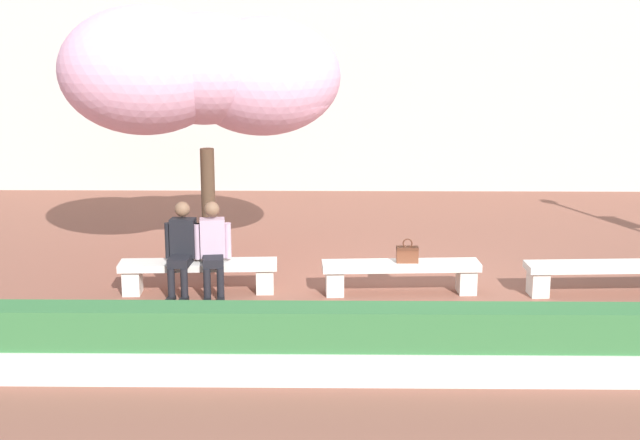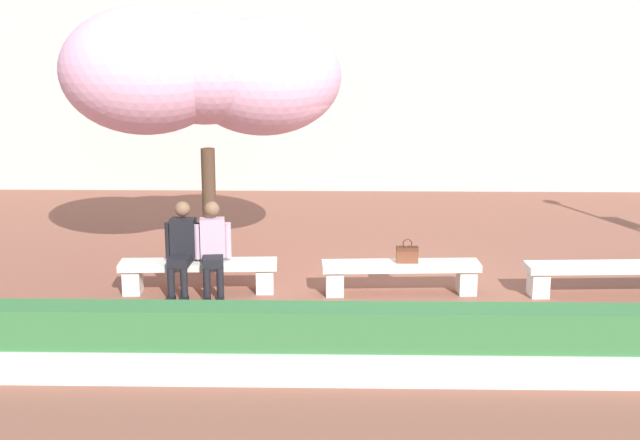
{
  "view_description": "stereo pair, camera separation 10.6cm",
  "coord_description": "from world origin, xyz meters",
  "px_view_note": "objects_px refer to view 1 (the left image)",
  "views": [
    {
      "loc": [
        -0.97,
        -11.87,
        3.79
      ],
      "look_at": [
        -1.12,
        0.2,
        1.0
      ],
      "focal_mm": 50.0,
      "sensor_mm": 36.0,
      "label": 1
    },
    {
      "loc": [
        -0.86,
        -11.86,
        3.79
      ],
      "look_at": [
        -1.12,
        0.2,
        1.0
      ],
      "focal_mm": 50.0,
      "sensor_mm": 36.0,
      "label": 2
    }
  ],
  "objects_px": {
    "stone_bench_center": "(604,272)",
    "cherry_tree_main": "(203,72)",
    "person_seated_right": "(213,245)",
    "person_seated_left": "(182,245)",
    "handbag": "(407,253)",
    "stone_bench_near_west": "(401,272)",
    "stone_bench_west_end": "(199,271)"
  },
  "relations": [
    {
      "from": "person_seated_left",
      "to": "person_seated_right",
      "type": "relative_size",
      "value": 1.0
    },
    {
      "from": "handbag",
      "to": "cherry_tree_main",
      "type": "height_order",
      "value": "cherry_tree_main"
    },
    {
      "from": "stone_bench_west_end",
      "to": "person_seated_left",
      "type": "distance_m",
      "value": 0.44
    },
    {
      "from": "person_seated_left",
      "to": "cherry_tree_main",
      "type": "bearing_deg",
      "value": 82.95
    },
    {
      "from": "person_seated_right",
      "to": "cherry_tree_main",
      "type": "relative_size",
      "value": 0.32
    },
    {
      "from": "handbag",
      "to": "cherry_tree_main",
      "type": "distance_m",
      "value": 4.0
    },
    {
      "from": "handbag",
      "to": "cherry_tree_main",
      "type": "bearing_deg",
      "value": 156.54
    },
    {
      "from": "person_seated_right",
      "to": "handbag",
      "type": "distance_m",
      "value": 2.68
    },
    {
      "from": "stone_bench_center",
      "to": "person_seated_right",
      "type": "distance_m",
      "value": 5.42
    },
    {
      "from": "person_seated_left",
      "to": "person_seated_right",
      "type": "distance_m",
      "value": 0.43
    },
    {
      "from": "person_seated_left",
      "to": "handbag",
      "type": "height_order",
      "value": "person_seated_left"
    },
    {
      "from": "person_seated_right",
      "to": "cherry_tree_main",
      "type": "distance_m",
      "value": 2.64
    },
    {
      "from": "stone_bench_west_end",
      "to": "cherry_tree_main",
      "type": "distance_m",
      "value": 2.94
    },
    {
      "from": "person_seated_right",
      "to": "person_seated_left",
      "type": "bearing_deg",
      "value": -179.94
    },
    {
      "from": "stone_bench_center",
      "to": "handbag",
      "type": "xyz_separation_m",
      "value": [
        -2.73,
        0.0,
        0.27
      ]
    },
    {
      "from": "stone_bench_center",
      "to": "cherry_tree_main",
      "type": "xyz_separation_m",
      "value": [
        -5.67,
        1.28,
        2.65
      ]
    },
    {
      "from": "stone_bench_west_end",
      "to": "person_seated_right",
      "type": "bearing_deg",
      "value": -13.82
    },
    {
      "from": "person_seated_right",
      "to": "handbag",
      "type": "xyz_separation_m",
      "value": [
        2.68,
        0.05,
        -0.12
      ]
    },
    {
      "from": "stone_bench_center",
      "to": "person_seated_left",
      "type": "distance_m",
      "value": 5.84
    },
    {
      "from": "cherry_tree_main",
      "to": "stone_bench_near_west",
      "type": "bearing_deg",
      "value": -24.09
    },
    {
      "from": "person_seated_left",
      "to": "person_seated_right",
      "type": "xyz_separation_m",
      "value": [
        0.43,
        0.0,
        0.0
      ]
    },
    {
      "from": "stone_bench_west_end",
      "to": "person_seated_left",
      "type": "height_order",
      "value": "person_seated_left"
    },
    {
      "from": "person_seated_right",
      "to": "stone_bench_center",
      "type": "bearing_deg",
      "value": 0.56
    },
    {
      "from": "handbag",
      "to": "stone_bench_near_west",
      "type": "bearing_deg",
      "value": -179.46
    },
    {
      "from": "stone_bench_center",
      "to": "person_seated_right",
      "type": "bearing_deg",
      "value": -179.44
    },
    {
      "from": "person_seated_left",
      "to": "stone_bench_near_west",
      "type": "bearing_deg",
      "value": 1.01
    },
    {
      "from": "person_seated_left",
      "to": "handbag",
      "type": "xyz_separation_m",
      "value": [
        3.1,
        0.05,
        -0.12
      ]
    },
    {
      "from": "stone_bench_near_west",
      "to": "stone_bench_center",
      "type": "xyz_separation_m",
      "value": [
        2.81,
        0.0,
        0.0
      ]
    },
    {
      "from": "stone_bench_near_west",
      "to": "cherry_tree_main",
      "type": "xyz_separation_m",
      "value": [
        -2.86,
        1.28,
        2.65
      ]
    },
    {
      "from": "cherry_tree_main",
      "to": "person_seated_right",
      "type": "bearing_deg",
      "value": -78.91
    },
    {
      "from": "person_seated_left",
      "to": "stone_bench_west_end",
      "type": "bearing_deg",
      "value": 14.24
    },
    {
      "from": "stone_bench_west_end",
      "to": "handbag",
      "type": "xyz_separation_m",
      "value": [
        2.89,
        0.0,
        0.27
      ]
    }
  ]
}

